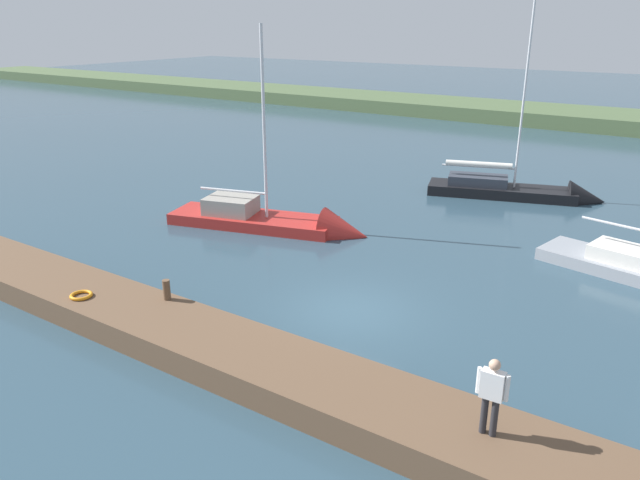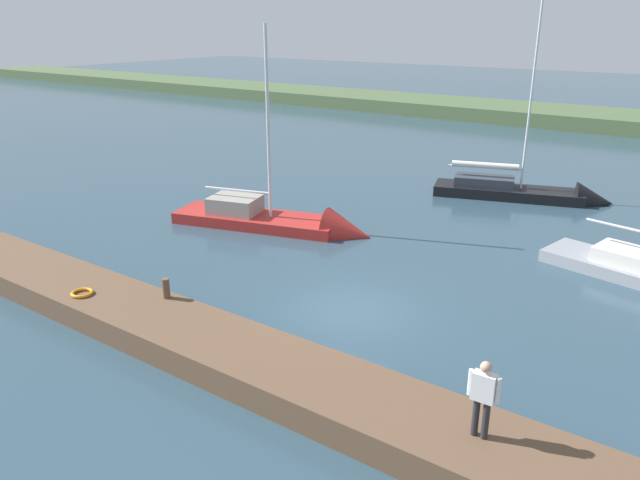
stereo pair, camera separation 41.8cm
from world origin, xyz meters
name	(u,v)px [view 2 (the right image)]	position (x,y,z in m)	size (l,w,h in m)	color
ground_plane	(351,311)	(0.00, 0.00, 0.00)	(200.00, 200.00, 0.00)	#2D4756
far_shoreline	(615,128)	(0.00, -40.95, 0.00)	(180.00, 8.00, 2.40)	#4C603D
dock_pier	(256,364)	(0.00, 4.43, 0.36)	(27.87, 2.38, 0.73)	brown
mooring_post_far	(166,288)	(4.18, 3.59, 1.04)	(0.22, 0.22, 0.61)	brown
life_ring_buoy	(82,293)	(6.43, 4.90, 0.78)	(0.66, 0.66, 0.10)	orange
sailboat_mid_channel	(530,195)	(-0.70, -15.68, 0.21)	(8.69, 4.38, 10.49)	black
sailboat_inner_slip	(286,225)	(6.51, -5.08, 0.15)	(9.03, 4.39, 9.37)	#B22823
person_on_dock	(483,394)	(-5.75, 4.37, 1.70)	(0.64, 0.24, 1.68)	#28282D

